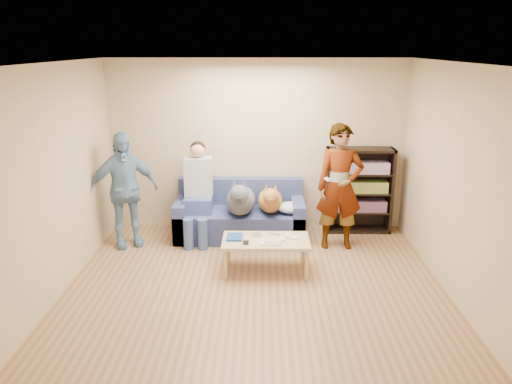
{
  "coord_description": "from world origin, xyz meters",
  "views": [
    {
      "loc": [
        0.08,
        -4.98,
        2.78
      ],
      "look_at": [
        0.0,
        1.2,
        0.95
      ],
      "focal_mm": 35.0,
      "sensor_mm": 36.0,
      "label": 1
    }
  ],
  "objects_px": {
    "person_seated": "(198,188)",
    "bookshelf": "(359,188)",
    "notebook_blue": "(234,237)",
    "dog_tan": "(270,200)",
    "person_standing_left": "(124,190)",
    "dog_gray": "(240,199)",
    "person_standing_right": "(340,187)",
    "camera_silver": "(257,234)",
    "coffee_table": "(266,243)",
    "sofa": "(240,218)"
  },
  "relations": [
    {
      "from": "bookshelf",
      "to": "dog_tan",
      "type": "bearing_deg",
      "value": -163.95
    },
    {
      "from": "notebook_blue",
      "to": "coffee_table",
      "type": "height_order",
      "value": "notebook_blue"
    },
    {
      "from": "person_standing_right",
      "to": "dog_gray",
      "type": "height_order",
      "value": "person_standing_right"
    },
    {
      "from": "person_standing_left",
      "to": "bookshelf",
      "type": "height_order",
      "value": "person_standing_left"
    },
    {
      "from": "person_seated",
      "to": "dog_gray",
      "type": "xyz_separation_m",
      "value": [
        0.62,
        -0.12,
        -0.13
      ]
    },
    {
      "from": "person_standing_left",
      "to": "camera_silver",
      "type": "xyz_separation_m",
      "value": [
        1.87,
        -0.7,
        -0.38
      ]
    },
    {
      "from": "bookshelf",
      "to": "person_seated",
      "type": "bearing_deg",
      "value": -171.47
    },
    {
      "from": "dog_gray",
      "to": "bookshelf",
      "type": "bearing_deg",
      "value": 15.11
    },
    {
      "from": "coffee_table",
      "to": "camera_silver",
      "type": "bearing_deg",
      "value": 135.0
    },
    {
      "from": "dog_gray",
      "to": "dog_tan",
      "type": "height_order",
      "value": "dog_gray"
    },
    {
      "from": "dog_gray",
      "to": "dog_tan",
      "type": "relative_size",
      "value": 1.1
    },
    {
      "from": "person_seated",
      "to": "person_standing_right",
      "type": "bearing_deg",
      "value": -8.31
    },
    {
      "from": "notebook_blue",
      "to": "dog_gray",
      "type": "xyz_separation_m",
      "value": [
        0.04,
        0.92,
        0.21
      ]
    },
    {
      "from": "camera_silver",
      "to": "coffee_table",
      "type": "relative_size",
      "value": 0.1
    },
    {
      "from": "notebook_blue",
      "to": "person_standing_left",
      "type": "bearing_deg",
      "value": 154.15
    },
    {
      "from": "notebook_blue",
      "to": "dog_gray",
      "type": "height_order",
      "value": "dog_gray"
    },
    {
      "from": "notebook_blue",
      "to": "dog_tan",
      "type": "bearing_deg",
      "value": 65.18
    },
    {
      "from": "person_standing_right",
      "to": "notebook_blue",
      "type": "height_order",
      "value": "person_standing_right"
    },
    {
      "from": "sofa",
      "to": "person_seated",
      "type": "height_order",
      "value": "person_seated"
    },
    {
      "from": "person_standing_right",
      "to": "bookshelf",
      "type": "xyz_separation_m",
      "value": [
        0.39,
        0.65,
        -0.2
      ]
    },
    {
      "from": "sofa",
      "to": "bookshelf",
      "type": "distance_m",
      "value": 1.86
    },
    {
      "from": "person_standing_left",
      "to": "sofa",
      "type": "xyz_separation_m",
      "value": [
        1.61,
        0.4,
        -0.54
      ]
    },
    {
      "from": "coffee_table",
      "to": "bookshelf",
      "type": "height_order",
      "value": "bookshelf"
    },
    {
      "from": "sofa",
      "to": "bookshelf",
      "type": "bearing_deg",
      "value": 7.4
    },
    {
      "from": "camera_silver",
      "to": "bookshelf",
      "type": "bearing_deg",
      "value": 40.88
    },
    {
      "from": "camera_silver",
      "to": "person_seated",
      "type": "xyz_separation_m",
      "value": [
        -0.86,
        0.97,
        0.33
      ]
    },
    {
      "from": "person_seated",
      "to": "dog_gray",
      "type": "relative_size",
      "value": 1.17
    },
    {
      "from": "sofa",
      "to": "dog_gray",
      "type": "xyz_separation_m",
      "value": [
        0.02,
        -0.25,
        0.36
      ]
    },
    {
      "from": "camera_silver",
      "to": "dog_gray",
      "type": "bearing_deg",
      "value": 105.76
    },
    {
      "from": "camera_silver",
      "to": "coffee_table",
      "type": "height_order",
      "value": "camera_silver"
    },
    {
      "from": "person_standing_right",
      "to": "person_seated",
      "type": "relative_size",
      "value": 1.2
    },
    {
      "from": "person_seated",
      "to": "bookshelf",
      "type": "bearing_deg",
      "value": 8.53
    },
    {
      "from": "person_seated",
      "to": "coffee_table",
      "type": "relative_size",
      "value": 1.34
    },
    {
      "from": "person_seated",
      "to": "coffee_table",
      "type": "bearing_deg",
      "value": -48.03
    },
    {
      "from": "person_standing_left",
      "to": "dog_tan",
      "type": "bearing_deg",
      "value": -19.21
    },
    {
      "from": "camera_silver",
      "to": "dog_tan",
      "type": "bearing_deg",
      "value": 78.67
    },
    {
      "from": "person_standing_left",
      "to": "person_seated",
      "type": "bearing_deg",
      "value": -10.86
    },
    {
      "from": "camera_silver",
      "to": "dog_gray",
      "type": "relative_size",
      "value": 0.09
    },
    {
      "from": "person_standing_left",
      "to": "bookshelf",
      "type": "xyz_separation_m",
      "value": [
        3.41,
        0.63,
        -0.15
      ]
    },
    {
      "from": "camera_silver",
      "to": "person_standing_left",
      "type": "bearing_deg",
      "value": 159.46
    },
    {
      "from": "person_standing_left",
      "to": "bookshelf",
      "type": "distance_m",
      "value": 3.47
    },
    {
      "from": "camera_silver",
      "to": "dog_gray",
      "type": "xyz_separation_m",
      "value": [
        -0.24,
        0.85,
        0.2
      ]
    },
    {
      "from": "camera_silver",
      "to": "coffee_table",
      "type": "distance_m",
      "value": 0.18
    },
    {
      "from": "person_standing_left",
      "to": "dog_tan",
      "type": "distance_m",
      "value": 2.09
    },
    {
      "from": "dog_gray",
      "to": "bookshelf",
      "type": "height_order",
      "value": "bookshelf"
    },
    {
      "from": "notebook_blue",
      "to": "person_standing_right",
      "type": "bearing_deg",
      "value": 27.71
    },
    {
      "from": "person_standing_right",
      "to": "sofa",
      "type": "height_order",
      "value": "person_standing_right"
    },
    {
      "from": "dog_tan",
      "to": "dog_gray",
      "type": "bearing_deg",
      "value": -167.91
    },
    {
      "from": "coffee_table",
      "to": "person_standing_left",
      "type": "bearing_deg",
      "value": 157.59
    },
    {
      "from": "coffee_table",
      "to": "bookshelf",
      "type": "relative_size",
      "value": 0.85
    }
  ]
}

